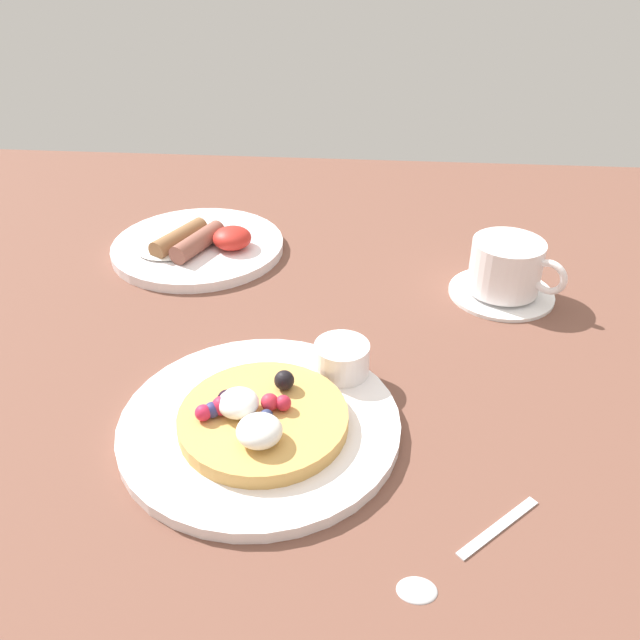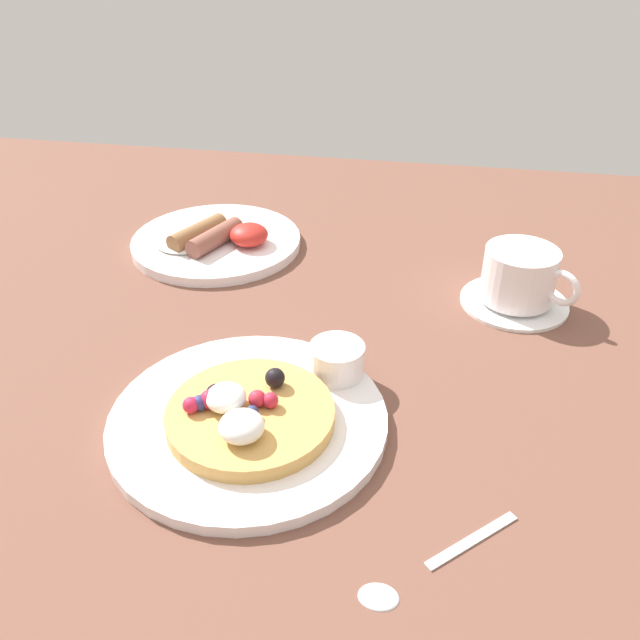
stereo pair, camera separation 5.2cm
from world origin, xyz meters
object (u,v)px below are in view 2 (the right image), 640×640
Objects in this scene: pancake_plate at (248,420)px; breakfast_plate at (217,242)px; syrup_ramekin at (337,359)px; coffee_cup at (520,274)px; coffee_saucer at (514,301)px; teaspoon at (414,574)px.

breakfast_plate is (-13.73, 33.65, 0.07)cm from pancake_plate.
coffee_cup is at bearing 44.82° from syrup_ramekin.
pancake_plate is at bearing -134.43° from coffee_cup.
breakfast_plate reaches higher than coffee_saucer.
pancake_plate is 2.41× the size of coffee_cup.
breakfast_plate is at bearing 128.06° from syrup_ramekin.
pancake_plate is 2.23× the size of teaspoon.
teaspoon is at bearing -40.13° from pancake_plate.
syrup_ramekin is 0.47× the size of teaspoon.
coffee_saucer is at bearing 45.82° from pancake_plate.
pancake_plate is at bearing -132.53° from syrup_ramekin.
coffee_cup is 39.79cm from teaspoon.
syrup_ramekin is 33.38cm from breakfast_plate.
coffee_saucer is 3.58cm from coffee_cup.
breakfast_plate is 39.37cm from coffee_saucer.
coffee_cup reaches higher than breakfast_plate.
pancake_plate is at bearing -67.80° from breakfast_plate.
syrup_ramekin is 25.56cm from coffee_cup.
pancake_plate is 20.29cm from teaspoon.
coffee_cup is at bearing -12.03° from breakfast_plate.
syrup_ramekin reaches higher than pancake_plate.
pancake_plate is 36.34cm from breakfast_plate.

